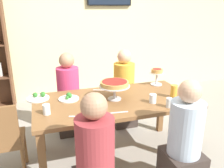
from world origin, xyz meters
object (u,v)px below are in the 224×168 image
(salad_plate_near_diner, at_px, (38,97))
(water_glass_clear_far, at_px, (47,109))
(diner_near_right, at_px, (184,149))
(cutlery_fork_far, at_px, (78,116))
(personal_pizza_stand, at_px, (157,74))
(beer_glass_amber_tall, at_px, (174,91))
(diner_far_right, at_px, (124,94))
(cutlery_knife_near, at_px, (100,90))
(water_glass_clear_near, at_px, (153,99))
(cutlery_knife_far, at_px, (119,90))
(cutlery_spare_fork, at_px, (119,112))
(diner_far_left, at_px, (69,100))
(water_glass_clear_spare, at_px, (169,103))
(chair_head_west, at_px, (2,139))
(deep_dish_pizza_stand, at_px, (114,85))
(cutlery_fork_near, at_px, (194,102))
(dining_table, at_px, (115,107))
(salad_plate_far_diner, at_px, (69,98))

(salad_plate_near_diner, xyz_separation_m, water_glass_clear_far, (0.07, -0.43, 0.03))
(diner_near_right, relative_size, cutlery_fork_far, 6.39)
(personal_pizza_stand, bearing_deg, beer_glass_amber_tall, -93.16)
(diner_far_right, xyz_separation_m, cutlery_knife_near, (-0.46, -0.40, 0.25))
(water_glass_clear_near, height_order, cutlery_knife_far, water_glass_clear_near)
(cutlery_spare_fork, bearing_deg, personal_pizza_stand, 46.94)
(cutlery_knife_far, distance_m, cutlery_spare_fork, 0.64)
(diner_far_left, relative_size, water_glass_clear_spare, 11.55)
(diner_far_right, xyz_separation_m, cutlery_spare_fork, (-0.45, -1.07, 0.25))
(chair_head_west, xyz_separation_m, cutlery_spare_fork, (1.11, -0.28, 0.26))
(cutlery_spare_fork, bearing_deg, water_glass_clear_far, 170.99)
(deep_dish_pizza_stand, distance_m, water_glass_clear_near, 0.44)
(cutlery_spare_fork, bearing_deg, salad_plate_near_diner, 146.35)
(diner_near_right, relative_size, water_glass_clear_far, 11.57)
(cutlery_fork_near, height_order, cutlery_knife_near, same)
(cutlery_fork_near, xyz_separation_m, cutlery_knife_far, (-0.64, 0.62, 0.00))
(diner_far_left, distance_m, cutlery_knife_far, 0.77)
(dining_table, distance_m, salad_plate_far_diner, 0.52)
(diner_near_right, xyz_separation_m, chair_head_west, (-1.60, 0.69, -0.01))
(cutlery_knife_near, bearing_deg, cutlery_knife_far, -173.54)
(water_glass_clear_far, bearing_deg, water_glass_clear_spare, -10.08)
(cutlery_knife_near, bearing_deg, deep_dish_pizza_stand, 124.11)
(salad_plate_near_diner, bearing_deg, cutlery_knife_near, 4.29)
(salad_plate_near_diner, bearing_deg, personal_pizza_stand, 1.40)
(cutlery_fork_near, bearing_deg, water_glass_clear_far, 172.41)
(diner_near_right, distance_m, cutlery_knife_near, 1.20)
(salad_plate_far_diner, bearing_deg, cutlery_spare_fork, -49.52)
(diner_near_right, xyz_separation_m, salad_plate_near_diner, (-1.22, 1.01, 0.27))
(water_glass_clear_near, distance_m, cutlery_knife_far, 0.53)
(dining_table, bearing_deg, beer_glass_amber_tall, -11.85)
(deep_dish_pizza_stand, xyz_separation_m, beer_glass_amber_tall, (0.66, -0.15, -0.10))
(salad_plate_far_diner, xyz_separation_m, water_glass_clear_near, (0.84, -0.37, 0.03))
(diner_far_right, distance_m, cutlery_fork_far, 1.36)
(beer_glass_amber_tall, bearing_deg, cutlery_knife_near, 146.78)
(cutlery_knife_near, relative_size, cutlery_knife_far, 1.00)
(salad_plate_near_diner, bearing_deg, dining_table, -19.52)
(cutlery_fork_near, distance_m, cutlery_knife_near, 1.09)
(water_glass_clear_far, relative_size, cutlery_spare_fork, 0.55)
(diner_far_left, bearing_deg, cutlery_knife_far, 50.10)
(dining_table, distance_m, chair_head_west, 1.19)
(water_glass_clear_spare, xyz_separation_m, cutlery_knife_near, (-0.54, 0.70, -0.05))
(cutlery_fork_near, bearing_deg, diner_far_right, 109.87)
(diner_near_right, height_order, water_glass_clear_near, diner_near_right)
(salad_plate_near_diner, distance_m, beer_glass_amber_tall, 1.52)
(cutlery_fork_far, bearing_deg, deep_dish_pizza_stand, 52.67)
(diner_near_right, relative_size, cutlery_spare_fork, 6.39)
(water_glass_clear_near, distance_m, water_glass_clear_spare, 0.19)
(diner_far_left, height_order, water_glass_clear_spare, diner_far_left)
(water_glass_clear_near, bearing_deg, diner_near_right, -83.32)
(diner_near_right, relative_size, water_glass_clear_spare, 11.55)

